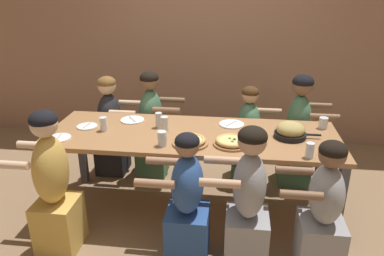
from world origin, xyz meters
TOP-DOWN VIEW (x-y plane):
  - ground_plane at (0.00, 0.00)m, footprint 18.00×18.00m
  - restaurant_back_panel at (0.00, 1.80)m, footprint 10.00×0.06m
  - dining_table at (0.00, 0.00)m, footprint 2.57×0.89m
  - pizza_board_main at (0.01, -0.24)m, footprint 0.30×0.30m
  - pizza_board_second at (0.35, -0.20)m, footprint 0.30×0.30m
  - skillet_bowl at (0.85, 0.01)m, footprint 0.40×0.27m
  - empty_plate_a at (-0.61, 0.24)m, footprint 0.23×0.23m
  - empty_plate_b at (-0.98, 0.03)m, footprint 0.19×0.19m
  - empty_plate_c at (0.34, 0.25)m, footprint 0.23×0.23m
  - empty_plate_d at (-1.12, -0.26)m, footprint 0.20×0.20m
  - cocktail_glass_blue at (0.58, -0.15)m, footprint 0.08×0.08m
  - drinking_glass_a at (-0.25, 0.03)m, footprint 0.07×0.07m
  - drinking_glass_b at (-0.32, 0.10)m, footprint 0.06×0.06m
  - drinking_glass_c at (-0.80, -0.04)m, footprint 0.07×0.07m
  - drinking_glass_d at (-0.21, -0.29)m, footprint 0.07×0.07m
  - drinking_glass_e at (0.95, -0.36)m, footprint 0.07×0.07m
  - drinking_glass_f at (1.17, 0.27)m, footprint 0.08×0.08m
  - diner_near_left at (-1.01, -0.66)m, footprint 0.51×0.40m
  - diner_far_midright at (0.52, 0.66)m, footprint 0.51×0.40m
  - diner_far_left at (-0.99, 0.66)m, footprint 0.51×0.40m
  - diner_near_midright at (0.50, -0.66)m, footprint 0.51×0.40m
  - diner_far_right at (1.03, 0.66)m, footprint 0.51×0.40m
  - diner_near_right at (1.04, -0.66)m, footprint 0.51×0.40m
  - diner_far_midleft at (-0.53, 0.66)m, footprint 0.51×0.40m
  - diner_near_center at (0.05, -0.66)m, footprint 0.51×0.40m

SIDE VIEW (x-z plane):
  - ground_plane at x=0.00m, z-range 0.00..0.00m
  - diner_far_midright at x=0.52m, z-range -0.05..1.00m
  - diner_near_center at x=0.05m, z-range -0.05..1.02m
  - diner_near_right at x=1.04m, z-range -0.05..1.02m
  - diner_far_left at x=-0.99m, z-range -0.05..1.07m
  - diner_near_midright at x=0.50m, z-range -0.04..1.10m
  - diner_far_midleft at x=-0.53m, z-range -0.05..1.13m
  - diner_near_left at x=-1.01m, z-range -0.04..1.15m
  - diner_far_right at x=1.03m, z-range -0.04..1.16m
  - dining_table at x=0.00m, z-range 0.32..1.11m
  - empty_plate_c at x=0.34m, z-range 0.79..0.81m
  - empty_plate_a at x=-0.61m, z-range 0.79..0.81m
  - empty_plate_d at x=-1.12m, z-range 0.79..0.81m
  - empty_plate_b at x=-0.98m, z-range 0.79..0.81m
  - pizza_board_second at x=0.35m, z-range 0.79..0.85m
  - pizza_board_main at x=0.01m, z-range 0.79..0.85m
  - drinking_glass_f at x=1.17m, z-range 0.79..0.89m
  - cocktail_glass_blue at x=0.58m, z-range 0.77..0.91m
  - drinking_glass_e at x=0.95m, z-range 0.79..0.91m
  - drinking_glass_d at x=-0.21m, z-range 0.79..0.91m
  - drinking_glass_a at x=-0.25m, z-range 0.78..0.92m
  - skillet_bowl at x=0.85m, z-range 0.78..0.92m
  - drinking_glass_b at x=-0.32m, z-range 0.78..0.93m
  - drinking_glass_c at x=-0.80m, z-range 0.79..0.92m
  - restaurant_back_panel at x=0.00m, z-range 0.00..3.20m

